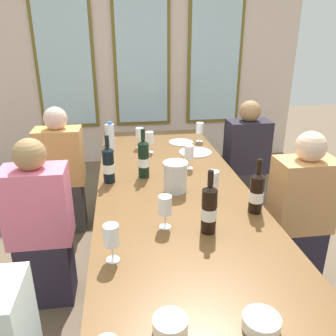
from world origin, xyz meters
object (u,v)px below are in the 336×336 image
Objects in this scene: white_plate_1 at (181,142)px; wine_glass_3 at (140,134)px; dining_table at (174,201)px; wine_glass_4 at (189,153)px; wine_bottle_1 at (108,165)px; metal_pitcher at (175,177)px; seated_person_2 at (41,229)px; wine_bottle_2 at (257,192)px; white_plate_0 at (195,152)px; wine_bottle_0 at (209,209)px; wine_glass_6 at (149,139)px; wine_glass_1 at (111,236)px; wine_glass_8 at (109,131)px; wine_glass_2 at (213,180)px; seated_person_3 at (300,217)px; seated_person_4 at (62,174)px; wine_glass_5 at (165,207)px; wine_bottle_3 at (144,159)px; tasting_bowl_1 at (170,325)px; seated_person_5 at (245,163)px; wine_glass_7 at (200,128)px; water_bottle at (111,137)px; tasting_bowl_0 at (261,323)px.

white_plate_1 is 0.40m from wine_glass_3.
dining_table is 16.57× the size of wine_glass_4.
metal_pitcher is at bearing -25.83° from wine_bottle_1.
wine_bottle_2 is at bearing -15.55° from seated_person_2.
wine_bottle_1 is (-0.69, -0.50, 0.12)m from white_plate_0.
white_plate_0 is 1.21m from wine_bottle_0.
wine_glass_6 is at bearing 96.75° from metal_pitcher.
wine_glass_1 is (-0.77, -0.33, 0.00)m from wine_bottle_2.
white_plate_0 is 1.51m from wine_glass_1.
wine_glass_4 is at bearing -49.73° from wine_glass_8.
metal_pitcher reaches higher than wine_glass_2.
seated_person_4 is (-1.66, 0.98, 0.00)m from seated_person_3.
seated_person_3 is (0.67, -0.43, -0.34)m from wine_glass_4.
wine_glass_1 is 0.35m from wine_glass_5.
wine_bottle_0 is 0.50m from wine_glass_1.
white_plate_0 is at bearing 44.06° from wine_bottle_3.
dining_table is at bearing -102.27° from white_plate_1.
wine_glass_4 is 1.00× the size of wine_glass_6.
wine_glass_2 is at bearing 72.02° from wine_bottle_0.
seated_person_5 is (1.01, 2.02, -0.24)m from tasting_bowl_1.
wine_glass_6 is 0.44m from wine_glass_8.
seated_person_2 is 1.91m from seated_person_5.
white_plate_1 is 0.68× the size of wine_bottle_1.
wine_glass_7 is (-0.01, 1.33, 0.00)m from wine_bottle_2.
wine_glass_3 reaches higher than tasting_bowl_1.
wine_bottle_1 is 1.83× the size of wine_glass_1.
seated_person_2 reaches higher than wine_glass_2.
metal_pitcher is 0.76m from wine_glass_1.
wine_bottle_2 reaches higher than wine_glass_1.
wine_bottle_2 is 1.77× the size of wine_glass_7.
white_plate_1 is at bearing 120.22° from seated_person_3.
wine_glass_4 is 0.16× the size of seated_person_3.
seated_person_2 is (-1.23, 0.34, -0.33)m from wine_bottle_2.
metal_pitcher is 0.97m from water_bottle.
wine_glass_8 is at bearing 108.36° from wine_bottle_0.
wine_glass_3 is at bearing 118.00° from wine_glass_6.
wine_glass_7 is 0.16× the size of seated_person_3.
wine_bottle_3 is 1.93× the size of wine_glass_3.
wine_glass_4 and wine_glass_8 have the same top height.
wine_glass_4 is (0.33, 0.11, -0.01)m from wine_bottle_3.
wine_bottle_2 is at bearing 23.17° from wine_glass_1.
seated_person_2 reaches higher than white_plate_0.
seated_person_5 is at bearing 49.27° from metal_pitcher.
wine_glass_1 is at bearing -88.51° from wine_glass_8.
wine_bottle_3 is 0.78m from seated_person_2.
white_plate_0 is 0.39m from wine_glass_6.
white_plate_1 is 1.44m from wine_glass_5.
wine_glass_4 is 0.83m from wine_glass_5.
tasting_bowl_0 is 0.73× the size of wine_glass_2.
white_plate_0 is at bearing -24.72° from wine_glass_3.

